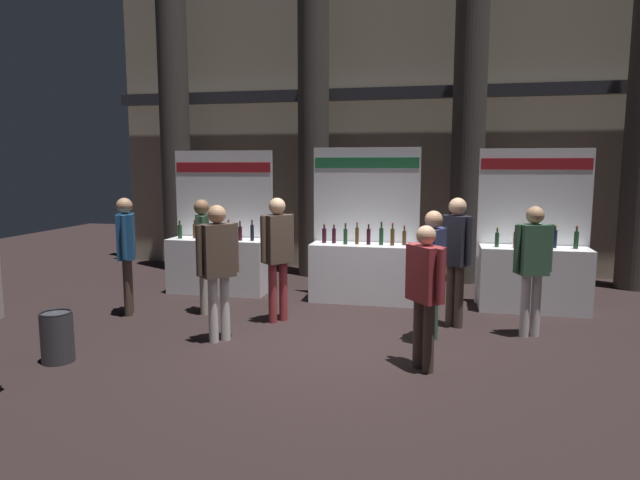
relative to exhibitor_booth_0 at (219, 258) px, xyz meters
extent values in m
plane|color=black|center=(2.83, -2.42, -0.62)|extent=(24.62, 24.62, 0.00)
cube|color=tan|center=(2.83, 2.86, 2.79)|extent=(12.31, 0.25, 6.82)
cube|color=#2D2D33|center=(2.83, 2.55, 3.14)|extent=(12.31, 0.20, 0.24)
cylinder|color=#423D38|center=(-1.76, 1.95, 2.44)|extent=(0.63, 0.63, 6.12)
cylinder|color=#423D38|center=(1.30, 1.95, 2.44)|extent=(0.63, 0.63, 6.12)
cylinder|color=#423D38|center=(4.36, 1.95, 2.44)|extent=(0.63, 0.63, 6.12)
cube|color=white|center=(0.00, -0.05, -0.13)|extent=(1.77, 0.60, 0.97)
cube|color=white|center=(0.00, 0.29, 0.66)|extent=(1.86, 0.04, 2.55)
cube|color=maroon|center=(0.00, 0.26, 1.63)|extent=(1.81, 0.01, 0.18)
cylinder|color=#19381E|center=(-0.69, -0.11, 0.48)|extent=(0.08, 0.08, 0.24)
cylinder|color=#19381E|center=(-0.69, -0.11, 0.64)|extent=(0.03, 0.03, 0.09)
cylinder|color=gold|center=(-0.69, -0.11, 0.69)|extent=(0.03, 0.03, 0.02)
cylinder|color=#472D14|center=(-0.45, -0.02, 0.48)|extent=(0.06, 0.06, 0.25)
cylinder|color=#472D14|center=(-0.45, -0.02, 0.64)|extent=(0.03, 0.03, 0.06)
cylinder|color=red|center=(-0.45, -0.02, 0.68)|extent=(0.03, 0.03, 0.02)
cylinder|color=black|center=(-0.22, -0.01, 0.48)|extent=(0.07, 0.07, 0.24)
cylinder|color=black|center=(-0.22, -0.01, 0.64)|extent=(0.03, 0.03, 0.07)
cylinder|color=red|center=(-0.22, -0.01, 0.68)|extent=(0.03, 0.03, 0.02)
cylinder|color=#472D14|center=(0.01, -0.10, 0.48)|extent=(0.07, 0.07, 0.25)
cylinder|color=#472D14|center=(0.01, -0.10, 0.64)|extent=(0.03, 0.03, 0.08)
cylinder|color=gold|center=(0.01, -0.10, 0.69)|extent=(0.03, 0.03, 0.02)
cylinder|color=#472D14|center=(0.22, -0.05, 0.49)|extent=(0.07, 0.07, 0.27)
cylinder|color=#472D14|center=(0.22, -0.05, 0.66)|extent=(0.03, 0.03, 0.07)
cylinder|color=red|center=(0.22, -0.05, 0.71)|extent=(0.03, 0.03, 0.02)
cylinder|color=black|center=(0.46, -0.13, 0.48)|extent=(0.07, 0.07, 0.24)
cylinder|color=black|center=(0.46, -0.13, 0.64)|extent=(0.03, 0.03, 0.08)
cylinder|color=red|center=(0.46, -0.13, 0.70)|extent=(0.03, 0.03, 0.02)
cylinder|color=black|center=(0.68, -0.12, 0.50)|extent=(0.06, 0.06, 0.28)
cylinder|color=black|center=(0.68, -0.12, 0.67)|extent=(0.03, 0.03, 0.07)
cylinder|color=red|center=(0.68, -0.12, 0.71)|extent=(0.03, 0.03, 0.02)
cube|color=maroon|center=(0.07, -0.23, 0.37)|extent=(0.25, 0.30, 0.02)
cube|color=white|center=(2.63, -0.13, -0.13)|extent=(1.74, 0.60, 0.97)
cube|color=white|center=(2.63, 0.21, 0.68)|extent=(1.83, 0.04, 2.59)
cube|color=#1E6638|center=(2.63, 0.18, 1.71)|extent=(1.78, 0.01, 0.18)
cylinder|color=black|center=(1.96, -0.08, 0.48)|extent=(0.07, 0.07, 0.24)
cylinder|color=black|center=(1.96, -0.08, 0.64)|extent=(0.03, 0.03, 0.07)
cylinder|color=gold|center=(1.96, -0.08, 0.68)|extent=(0.03, 0.03, 0.02)
cylinder|color=black|center=(2.13, -0.09, 0.48)|extent=(0.07, 0.07, 0.25)
cylinder|color=black|center=(2.13, -0.09, 0.64)|extent=(0.03, 0.03, 0.06)
cylinder|color=gold|center=(2.13, -0.09, 0.68)|extent=(0.03, 0.03, 0.02)
cylinder|color=#19381E|center=(2.34, -0.18, 0.49)|extent=(0.07, 0.07, 0.26)
cylinder|color=#19381E|center=(2.34, -0.18, 0.65)|extent=(0.03, 0.03, 0.08)
cylinder|color=black|center=(2.34, -0.18, 0.70)|extent=(0.03, 0.03, 0.02)
cylinder|color=#472D14|center=(2.53, -0.13, 0.50)|extent=(0.06, 0.06, 0.28)
cylinder|color=#472D14|center=(2.53, -0.13, 0.67)|extent=(0.03, 0.03, 0.07)
cylinder|color=red|center=(2.53, -0.13, 0.72)|extent=(0.03, 0.03, 0.02)
cylinder|color=black|center=(2.72, -0.14, 0.49)|extent=(0.06, 0.06, 0.26)
cylinder|color=black|center=(2.72, -0.14, 0.65)|extent=(0.03, 0.03, 0.06)
cylinder|color=black|center=(2.72, -0.14, 0.69)|extent=(0.03, 0.03, 0.02)
cylinder|color=#19381E|center=(2.93, -0.13, 0.50)|extent=(0.07, 0.07, 0.28)
cylinder|color=#19381E|center=(2.93, -0.13, 0.68)|extent=(0.03, 0.03, 0.09)
cylinder|color=black|center=(2.93, -0.13, 0.73)|extent=(0.03, 0.03, 0.02)
cylinder|color=#472D14|center=(3.12, -0.15, 0.49)|extent=(0.07, 0.07, 0.27)
cylinder|color=#472D14|center=(3.12, -0.15, 0.67)|extent=(0.03, 0.03, 0.08)
cylinder|color=red|center=(3.12, -0.15, 0.72)|extent=(0.03, 0.03, 0.02)
cylinder|color=#472D14|center=(3.31, -0.08, 0.47)|extent=(0.06, 0.06, 0.23)
cylinder|color=#472D14|center=(3.31, -0.08, 0.63)|extent=(0.03, 0.03, 0.07)
cylinder|color=red|center=(3.31, -0.08, 0.67)|extent=(0.03, 0.03, 0.02)
cube|color=white|center=(5.34, -0.17, -0.11)|extent=(1.65, 0.60, 1.01)
cube|color=white|center=(5.34, 0.17, 0.66)|extent=(1.73, 0.04, 2.55)
cube|color=maroon|center=(5.34, 0.15, 1.69)|extent=(1.68, 0.01, 0.18)
cylinder|color=#19381E|center=(4.76, -0.21, 0.51)|extent=(0.06, 0.06, 0.22)
cylinder|color=#19381E|center=(4.76, -0.21, 0.65)|extent=(0.03, 0.03, 0.07)
cylinder|color=gold|center=(4.76, -0.21, 0.70)|extent=(0.03, 0.03, 0.02)
cylinder|color=#472D14|center=(5.04, -0.22, 0.51)|extent=(0.07, 0.07, 0.24)
cylinder|color=#472D14|center=(5.04, -0.22, 0.67)|extent=(0.03, 0.03, 0.07)
cylinder|color=gold|center=(5.04, -0.22, 0.71)|extent=(0.03, 0.03, 0.02)
cylinder|color=#19381E|center=(5.36, -0.21, 0.53)|extent=(0.07, 0.07, 0.28)
cylinder|color=#19381E|center=(5.36, -0.21, 0.71)|extent=(0.03, 0.03, 0.08)
cylinder|color=red|center=(5.36, -0.21, 0.76)|extent=(0.03, 0.03, 0.02)
cylinder|color=black|center=(5.63, -0.11, 0.53)|extent=(0.07, 0.07, 0.28)
cylinder|color=black|center=(5.63, -0.11, 0.70)|extent=(0.03, 0.03, 0.06)
cylinder|color=gold|center=(5.63, -0.11, 0.74)|extent=(0.03, 0.03, 0.02)
cylinder|color=#19381E|center=(5.94, -0.15, 0.53)|extent=(0.07, 0.07, 0.27)
cylinder|color=#19381E|center=(5.94, -0.15, 0.69)|extent=(0.03, 0.03, 0.07)
cylinder|color=red|center=(5.94, -0.15, 0.74)|extent=(0.03, 0.03, 0.02)
cylinder|color=#38383D|center=(-0.46, -3.78, -0.33)|extent=(0.37, 0.37, 0.58)
torus|color=black|center=(-0.46, -3.78, -0.02)|extent=(0.36, 0.36, 0.02)
cylinder|color=#ADA393|center=(0.30, -1.35, -0.19)|extent=(0.12, 0.12, 0.86)
cylinder|color=#ADA393|center=(0.36, -1.48, -0.19)|extent=(0.12, 0.12, 0.86)
cube|color=#33563D|center=(0.33, -1.41, 0.58)|extent=(0.31, 0.35, 0.68)
sphere|color=#8C6647|center=(0.33, -1.41, 1.04)|extent=(0.24, 0.24, 0.24)
cylinder|color=#33563D|center=(0.24, -1.24, 0.60)|extent=(0.08, 0.08, 0.64)
cylinder|color=#33563D|center=(0.42, -1.59, 0.60)|extent=(0.08, 0.08, 0.64)
cylinder|color=#47382D|center=(4.17, -1.36, -0.17)|extent=(0.12, 0.12, 0.89)
cylinder|color=#47382D|center=(4.06, -1.27, -0.17)|extent=(0.12, 0.12, 0.89)
cube|color=#23232D|center=(4.12, -1.31, 0.62)|extent=(0.40, 0.39, 0.70)
sphere|color=tan|center=(4.12, -1.31, 1.10)|extent=(0.24, 0.24, 0.24)
cylinder|color=#23232D|center=(4.28, -1.44, 0.64)|extent=(0.08, 0.08, 0.67)
cylinder|color=#23232D|center=(3.95, -1.19, 0.64)|extent=(0.08, 0.08, 0.67)
cylinder|color=silver|center=(1.04, -2.71, -0.18)|extent=(0.12, 0.12, 0.86)
cylinder|color=silver|center=(1.16, -2.59, -0.18)|extent=(0.12, 0.12, 0.86)
cube|color=#47382D|center=(1.10, -2.65, 0.59)|extent=(0.46, 0.47, 0.68)
sphere|color=tan|center=(1.10, -2.65, 1.06)|extent=(0.24, 0.24, 0.24)
cylinder|color=#47382D|center=(0.92, -2.84, 0.61)|extent=(0.08, 0.08, 0.65)
cylinder|color=#47382D|center=(1.27, -2.47, 0.61)|extent=(0.08, 0.08, 0.65)
cylinder|color=#47382D|center=(-0.74, -1.80, -0.18)|extent=(0.12, 0.12, 0.87)
cylinder|color=#47382D|center=(-0.81, -1.65, -0.18)|extent=(0.12, 0.12, 0.87)
cube|color=navy|center=(-0.78, -1.72, 0.60)|extent=(0.38, 0.45, 0.69)
sphere|color=tan|center=(-0.78, -1.72, 1.07)|extent=(0.24, 0.24, 0.24)
cylinder|color=navy|center=(-0.68, -1.94, 0.61)|extent=(0.08, 0.08, 0.65)
cylinder|color=navy|center=(-0.88, -1.51, 0.61)|extent=(0.08, 0.08, 0.65)
cylinder|color=#33563D|center=(3.77, -2.12, -0.20)|extent=(0.12, 0.12, 0.83)
cylinder|color=#33563D|center=(3.83, -1.95, -0.20)|extent=(0.12, 0.12, 0.83)
cube|color=navy|center=(3.80, -2.04, 0.54)|extent=(0.34, 0.46, 0.66)
sphere|color=tan|center=(3.80, -2.04, 0.99)|extent=(0.23, 0.23, 0.23)
cylinder|color=navy|center=(3.72, -2.28, 0.56)|extent=(0.08, 0.08, 0.62)
cylinder|color=navy|center=(3.89, -1.80, 0.56)|extent=(0.08, 0.08, 0.62)
cylinder|color=silver|center=(5.17, -1.55, -0.19)|extent=(0.12, 0.12, 0.85)
cylinder|color=silver|center=(5.03, -1.60, -0.19)|extent=(0.12, 0.12, 0.85)
cube|color=#33563D|center=(5.10, -1.57, 0.57)|extent=(0.43, 0.35, 0.67)
sphere|color=tan|center=(5.10, -1.57, 1.03)|extent=(0.23, 0.23, 0.23)
cylinder|color=#33563D|center=(5.32, -1.50, 0.58)|extent=(0.08, 0.08, 0.64)
cylinder|color=#33563D|center=(4.88, -1.65, 0.58)|extent=(0.08, 0.08, 0.64)
cylinder|color=maroon|center=(1.65, -1.53, -0.18)|extent=(0.12, 0.12, 0.88)
cylinder|color=maroon|center=(1.53, -1.68, -0.18)|extent=(0.12, 0.12, 0.88)
cube|color=#47382D|center=(1.59, -1.61, 0.61)|extent=(0.44, 0.46, 0.70)
sphere|color=tan|center=(1.59, -1.61, 1.09)|extent=(0.24, 0.24, 0.24)
cylinder|color=#47382D|center=(1.74, -1.42, 0.63)|extent=(0.08, 0.08, 0.66)
cylinder|color=#47382D|center=(1.43, -1.79, 0.63)|extent=(0.08, 0.08, 0.66)
cylinder|color=#47382D|center=(3.80, -3.19, -0.22)|extent=(0.12, 0.12, 0.79)
cylinder|color=#47382D|center=(3.68, -3.04, -0.22)|extent=(0.12, 0.12, 0.79)
cube|color=maroon|center=(3.74, -3.12, 0.49)|extent=(0.45, 0.48, 0.63)
sphere|color=tan|center=(3.74, -3.12, 0.92)|extent=(0.22, 0.22, 0.22)
cylinder|color=maroon|center=(3.90, -3.32, 0.50)|extent=(0.08, 0.08, 0.60)
cylinder|color=maroon|center=(3.58, -2.91, 0.50)|extent=(0.08, 0.08, 0.60)
camera|label=1|loc=(3.89, -9.26, 1.69)|focal=31.22mm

